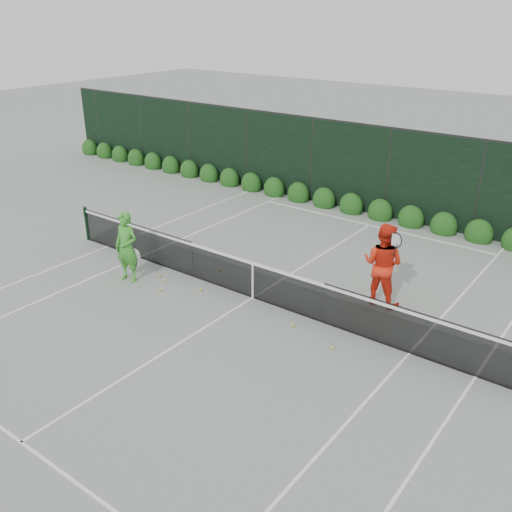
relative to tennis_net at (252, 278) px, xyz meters
The scene contains 8 objects.
ground 0.53m from the tennis_net, ahead, with size 80.00×80.00×0.00m, color gray.
tennis_net is the anchor object (origin of this frame).
player_woman 3.43m from the tennis_net, 160.42° to the right, with size 0.74×0.54×1.88m.
player_man 3.17m from the tennis_net, 32.21° to the left, with size 1.02×0.80×2.06m.
court_lines 0.53m from the tennis_net, ahead, with size 11.03×23.83×0.01m.
windscreen_fence 2.88m from the tennis_net, 89.49° to the right, with size 32.00×21.07×3.06m.
hedge_row 7.16m from the tennis_net, 89.80° to the left, with size 31.66×0.65×0.94m.
tennis_balls 1.07m from the tennis_net, 148.40° to the right, with size 5.54×1.87×0.07m.
Camera 1 is at (7.59, -9.99, 6.68)m, focal length 40.00 mm.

